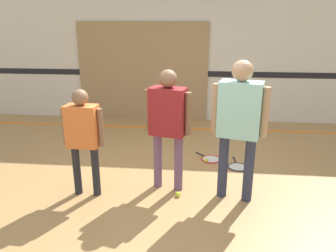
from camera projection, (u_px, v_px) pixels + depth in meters
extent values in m
plane|color=#A87F4C|center=(161.00, 189.00, 4.34)|extent=(16.00, 16.00, 0.00)
cube|color=silver|center=(179.00, 46.00, 6.88)|extent=(16.00, 0.06, 3.20)
cube|color=black|center=(178.00, 74.00, 7.03)|extent=(16.00, 0.01, 0.12)
cube|color=#9E7F56|center=(143.00, 72.00, 7.07)|extent=(2.80, 0.05, 2.10)
cube|color=orange|center=(176.00, 128.00, 6.74)|extent=(14.40, 0.10, 0.01)
cylinder|color=#6B4C70|center=(158.00, 160.00, 4.30)|extent=(0.11, 0.11, 0.75)
cylinder|color=#6B4C70|center=(178.00, 163.00, 4.21)|extent=(0.11, 0.11, 0.75)
cube|color=maroon|center=(168.00, 112.00, 4.04)|extent=(0.49, 0.34, 0.60)
sphere|color=brown|center=(168.00, 79.00, 3.91)|extent=(0.22, 0.22, 0.22)
cylinder|color=brown|center=(149.00, 110.00, 4.13)|extent=(0.08, 0.08, 0.53)
cylinder|color=brown|center=(188.00, 114.00, 3.96)|extent=(0.08, 0.08, 0.53)
cylinder|color=#232328|center=(77.00, 170.00, 4.13)|extent=(0.10, 0.10, 0.66)
cylinder|color=#232328|center=(96.00, 171.00, 4.10)|extent=(0.10, 0.10, 0.66)
cube|color=orange|center=(82.00, 126.00, 3.93)|extent=(0.39, 0.22, 0.52)
sphere|color=brown|center=(80.00, 97.00, 3.82)|extent=(0.19, 0.19, 0.19)
cylinder|color=brown|center=(65.00, 126.00, 3.96)|extent=(0.07, 0.07, 0.46)
cylinder|color=brown|center=(101.00, 128.00, 3.91)|extent=(0.07, 0.07, 0.46)
cylinder|color=#2D334C|center=(249.00, 170.00, 3.95)|extent=(0.12, 0.12, 0.82)
cylinder|color=#2D334C|center=(223.00, 166.00, 4.05)|extent=(0.12, 0.12, 0.82)
cube|color=#99D8D1|center=(240.00, 110.00, 3.77)|extent=(0.53, 0.38, 0.65)
sphere|color=tan|center=(243.00, 71.00, 3.63)|extent=(0.24, 0.24, 0.24)
cylinder|color=tan|center=(265.00, 113.00, 3.68)|extent=(0.09, 0.09, 0.58)
cylinder|color=tan|center=(216.00, 108.00, 3.86)|extent=(0.09, 0.09, 0.58)
torus|color=red|center=(211.00, 159.00, 5.23)|extent=(0.44, 0.44, 0.02)
cylinder|color=silver|center=(211.00, 159.00, 5.23)|extent=(0.27, 0.27, 0.01)
cylinder|color=black|center=(201.00, 154.00, 5.41)|extent=(0.14, 0.15, 0.02)
sphere|color=black|center=(197.00, 153.00, 5.47)|extent=(0.03, 0.03, 0.03)
torus|color=#28282D|center=(238.00, 167.00, 4.95)|extent=(0.33, 0.33, 0.02)
cylinder|color=silver|center=(238.00, 167.00, 4.95)|extent=(0.26, 0.26, 0.01)
cylinder|color=black|center=(235.00, 160.00, 5.19)|extent=(0.04, 0.21, 0.02)
sphere|color=black|center=(233.00, 158.00, 5.29)|extent=(0.03, 0.03, 0.03)
sphere|color=#CCE038|center=(178.00, 194.00, 4.14)|extent=(0.07, 0.07, 0.07)
sphere|color=#CCE038|center=(206.00, 160.00, 5.13)|extent=(0.07, 0.07, 0.07)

